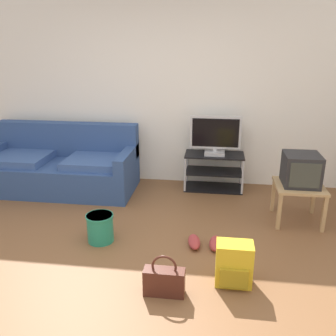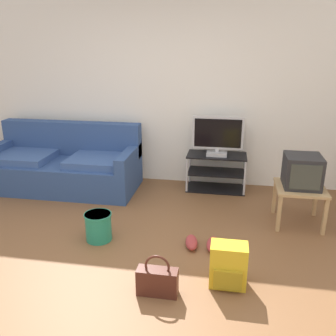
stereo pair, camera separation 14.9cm
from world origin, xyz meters
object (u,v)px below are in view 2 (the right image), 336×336
object	(u,v)px
handbag	(157,281)
cleaning_bucket	(98,226)
flat_tv	(218,136)
backpack	(228,265)
crt_tv	(302,171)
sneakers_pair	(202,243)
side_table	(300,192)
couch	(65,166)
tv_stand	(216,172)

from	to	relation	value
handbag	cleaning_bucket	size ratio (longest dim) A/B	1.22
flat_tv	backpack	xyz separation A→B (m)	(0.20, -2.15, -0.59)
handbag	crt_tv	bearing A→B (deg)	48.68
flat_tv	handbag	xyz separation A→B (m)	(-0.37, -2.37, -0.65)
crt_tv	handbag	size ratio (longest dim) A/B	1.11
sneakers_pair	crt_tv	bearing A→B (deg)	35.37
handbag	sneakers_pair	xyz separation A→B (m)	(0.30, 0.79, -0.08)
backpack	handbag	world-z (taller)	backpack
side_table	crt_tv	bearing A→B (deg)	90.00
cleaning_bucket	couch	bearing A→B (deg)	126.03
flat_tv	couch	bearing A→B (deg)	-173.40
side_table	backpack	distance (m)	1.51
crt_tv	cleaning_bucket	world-z (taller)	crt_tv
flat_tv	backpack	distance (m)	2.24
cleaning_bucket	sneakers_pair	size ratio (longest dim) A/B	0.82
flat_tv	cleaning_bucket	world-z (taller)	flat_tv
couch	sneakers_pair	bearing A→B (deg)	-32.72
handbag	tv_stand	bearing A→B (deg)	81.30
handbag	sneakers_pair	bearing A→B (deg)	68.85
couch	handbag	xyz separation A→B (m)	(1.77, -2.12, -0.19)
crt_tv	flat_tv	bearing A→B (deg)	138.83
flat_tv	backpack	bearing A→B (deg)	-84.61
tv_stand	backpack	world-z (taller)	tv_stand
sneakers_pair	flat_tv	bearing A→B (deg)	87.79
sneakers_pair	couch	bearing A→B (deg)	147.28
flat_tv	cleaning_bucket	bearing A→B (deg)	-125.50
flat_tv	crt_tv	distance (m)	1.30
tv_stand	handbag	size ratio (longest dim) A/B	2.23
cleaning_bucket	side_table	bearing A→B (deg)	19.34
crt_tv	cleaning_bucket	distance (m)	2.30
couch	tv_stand	world-z (taller)	couch
sneakers_pair	handbag	bearing A→B (deg)	-111.15
cleaning_bucket	sneakers_pair	world-z (taller)	cleaning_bucket
couch	flat_tv	distance (m)	2.20
side_table	crt_tv	world-z (taller)	crt_tv
backpack	couch	bearing A→B (deg)	169.16
tv_stand	cleaning_bucket	distance (m)	2.00
crt_tv	cleaning_bucket	bearing A→B (deg)	-160.27
tv_stand	sneakers_pair	xyz separation A→B (m)	(-0.06, -1.60, -0.21)
sneakers_pair	tv_stand	bearing A→B (deg)	87.82
backpack	cleaning_bucket	distance (m)	1.45
couch	crt_tv	xyz separation A→B (m)	(3.11, -0.60, 0.31)
backpack	crt_tv	bearing A→B (deg)	87.70
side_table	cleaning_bucket	size ratio (longest dim) A/B	1.79
flat_tv	handbag	world-z (taller)	flat_tv
side_table	backpack	bearing A→B (deg)	-120.89
couch	side_table	xyz separation A→B (m)	(3.11, -0.62, 0.06)
flat_tv	handbag	size ratio (longest dim) A/B	1.89
flat_tv	crt_tv	xyz separation A→B (m)	(0.97, -0.85, -0.15)
crt_tv	tv_stand	bearing A→B (deg)	138.09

